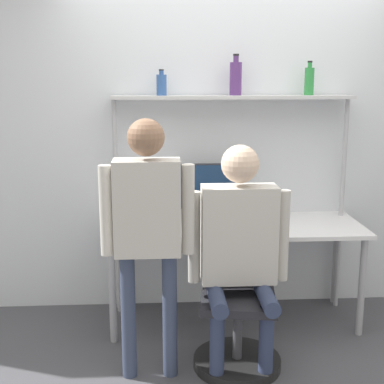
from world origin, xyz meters
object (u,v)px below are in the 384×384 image
object	(u,v)px
monitor	(210,190)
person_seated	(239,240)
bottle_green	(309,81)
cell_phone	(273,231)
person_standing	(147,218)
office_chair	(238,322)
bottle_blue	(162,84)
laptop	(234,220)
bottle_purple	(236,78)

from	to	relation	value
monitor	person_seated	world-z (taller)	person_seated
person_seated	bottle_green	size ratio (longest dim) A/B	5.74
cell_phone	person_standing	world-z (taller)	person_standing
office_chair	bottle_blue	size ratio (longest dim) A/B	4.99
cell_phone	bottle_green	size ratio (longest dim) A/B	0.60
cell_phone	office_chair	bearing A→B (deg)	-125.42
laptop	bottle_blue	size ratio (longest dim) A/B	1.70
cell_phone	person_standing	size ratio (longest dim) A/B	0.09
monitor	office_chair	bearing A→B (deg)	-81.74
person_seated	bottle_blue	xyz separation A→B (m)	(-0.46, 0.88, 0.92)
laptop	bottle_green	xyz separation A→B (m)	(0.59, 0.34, 0.97)
person_seated	bottle_purple	bearing A→B (deg)	84.56
office_chair	laptop	bearing A→B (deg)	85.54
person_seated	bottle_green	distance (m)	1.43
person_standing	bottle_green	distance (m)	1.71
monitor	cell_phone	distance (m)	0.59
laptop	person_standing	distance (m)	0.87
monitor	bottle_blue	xyz separation A→B (m)	(-0.35, 0.06, 0.78)
monitor	bottle_blue	bearing A→B (deg)	170.72
bottle_green	bottle_blue	size ratio (longest dim) A/B	1.33
cell_phone	bottle_green	xyz separation A→B (m)	(0.32, 0.41, 1.03)
laptop	person_seated	world-z (taller)	person_seated
bottle_blue	bottle_green	bearing A→B (deg)	0.00
laptop	bottle_purple	distance (m)	1.04
bottle_green	bottle_blue	xyz separation A→B (m)	(-1.09, 0.00, -0.03)
person_standing	person_seated	bearing A→B (deg)	6.84
monitor	person_seated	size ratio (longest dim) A/B	0.33
laptop	bottle_green	world-z (taller)	bottle_green
person_seated	laptop	bearing A→B (deg)	85.30
monitor	bottle_green	size ratio (longest dim) A/B	1.92
person_seated	bottle_green	bearing A→B (deg)	54.26
bottle_purple	laptop	bearing A→B (deg)	-96.62
person_seated	person_standing	distance (m)	0.58
office_chair	bottle_green	size ratio (longest dim) A/B	3.75
monitor	office_chair	world-z (taller)	monitor
monitor	laptop	distance (m)	0.35
bottle_purple	bottle_blue	distance (m)	0.55
laptop	office_chair	size ratio (longest dim) A/B	0.34
person_seated	person_standing	world-z (taller)	person_standing
cell_phone	bottle_blue	distance (m)	1.33
person_standing	bottle_blue	world-z (taller)	bottle_blue
monitor	cell_phone	xyz separation A→B (m)	(0.42, -0.35, -0.22)
cell_phone	person_seated	size ratio (longest dim) A/B	0.11
bottle_green	person_standing	bearing A→B (deg)	-141.50
bottle_green	bottle_blue	bearing A→B (deg)	180.00
monitor	cell_phone	bearing A→B (deg)	-40.11
laptop	person_standing	size ratio (longest dim) A/B	0.20
person_standing	bottle_purple	bearing A→B (deg)	55.91
cell_phone	bottle_blue	xyz separation A→B (m)	(-0.77, 0.41, 1.00)
person_standing	laptop	bearing A→B (deg)	45.33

